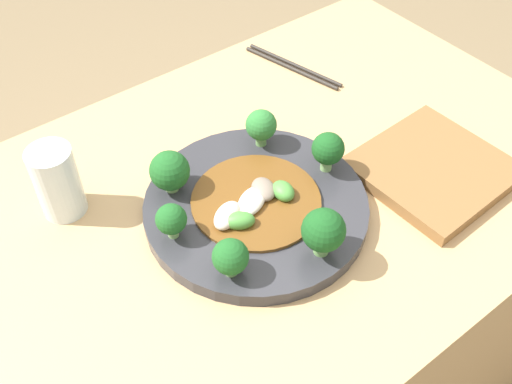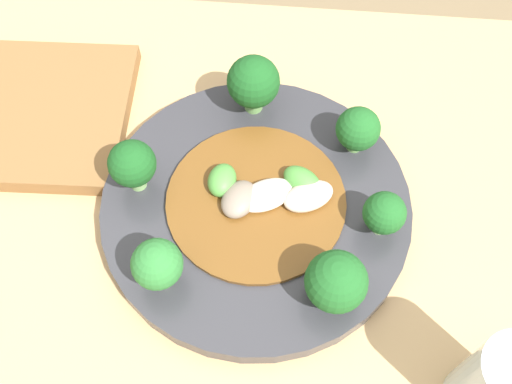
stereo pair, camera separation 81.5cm
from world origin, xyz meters
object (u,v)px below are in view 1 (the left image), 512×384
Objects in this scene: broccoli_southwest at (261,126)px; broccoli_west at (328,149)px; plate at (256,207)px; stirfry_center at (254,202)px; broccoli_southeast at (170,171)px; cutting_board at (433,169)px; broccoli_north at (323,231)px; drinking_glass at (57,182)px; chopsticks at (293,66)px; broccoli_northeast at (230,257)px; broccoli_east at (171,220)px.

broccoli_west is at bearing 112.48° from broccoli_southwest.
stirfry_center is (0.01, 0.00, 0.02)m from plate.
broccoli_southwest is 0.13m from stirfry_center.
broccoli_southeast reaches higher than cutting_board.
broccoli_west is at bearing -134.39° from broccoli_north.
broccoli_west is 0.11m from broccoli_southwest.
broccoli_southeast is 0.16m from broccoli_southwest.
chopsticks is (-0.48, -0.07, -0.05)m from drinking_glass.
broccoli_southeast is 0.35× the size of stirfry_center.
cutting_board is at bearing 176.31° from broccoli_northeast.
stirfry_center is at bearing 41.56° from chopsticks.
stirfry_center is 1.67× the size of drinking_glass.
broccoli_west is 0.32× the size of chopsticks.
stirfry_center is at bearing 47.88° from broccoli_southwest.
broccoli_southwest reaches higher than plate.
broccoli_east is at bearing 19.74° from broccoli_southwest.
cutting_board is at bearing 132.89° from broccoli_southwest.
stirfry_center is at bearing 139.66° from drinking_glass.
broccoli_north is at bearing 72.62° from broccoli_southwest.
broccoli_north is 0.33× the size of cutting_board.
broccoli_southeast is at bearing -29.80° from cutting_board.
broccoli_southeast is 1.21× the size of broccoli_east.
cutting_board is (-0.14, 0.09, -0.05)m from broccoli_west.
broccoli_north is at bearing 96.43° from plate.
chopsticks is at bearing -157.15° from broccoli_southeast.
broccoli_northeast is 0.27× the size of chopsticks.
broccoli_west reaches higher than cutting_board.
broccoli_southwest is 0.30m from drinking_glass.
broccoli_northeast is 0.49m from chopsticks.
broccoli_north is 0.16m from broccoli_west.
broccoli_east is 0.20m from broccoli_north.
stirfry_center is at bearing -80.46° from broccoli_north.
stirfry_center is 0.90× the size of chopsticks.
stirfry_center is at bearing 127.03° from broccoli_southeast.
chopsticks is (-0.19, -0.15, -0.05)m from broccoli_southwest.
stirfry_center is at bearing 169.19° from broccoli_east.
broccoli_east is 0.25× the size of cutting_board.
broccoli_east reaches higher than plate.
chopsticks is (-0.35, -0.15, -0.05)m from broccoli_southeast.
broccoli_northeast is 0.25m from broccoli_southwest.
broccoli_northeast reaches higher than cutting_board.
stirfry_center is 0.85× the size of cutting_board.
broccoli_east reaches higher than stirfry_center.
plate is at bearing 141.04° from drinking_glass.
stirfry_center reaches higher than chopsticks.
chopsticks is at bearing -125.24° from broccoli_north.
broccoli_southwest reaches higher than stirfry_center.
broccoli_north is 0.22m from broccoli_southwest.
broccoli_west is at bearing 152.89° from broccoli_southeast.
broccoli_southeast is at bearing 149.63° from drinking_glass.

